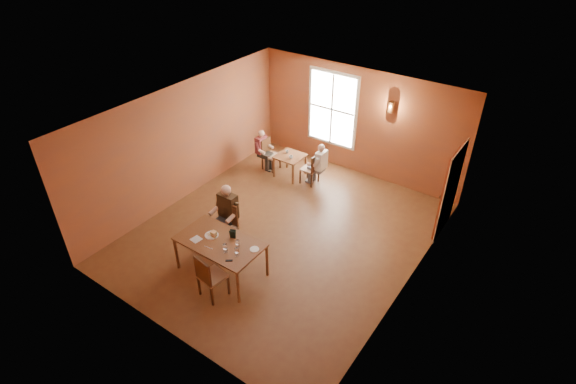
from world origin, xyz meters
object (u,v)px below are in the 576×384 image
Objects in this scene: diner_maroon at (270,151)px; chair_diner_main at (224,227)px; chair_empty at (213,275)px; chair_diner_maroon at (271,155)px; main_table at (221,257)px; diner_main at (222,222)px; chair_diner_white at (310,168)px; diner_white at (311,164)px; second_table at (290,166)px.

chair_diner_main is at bearing 20.26° from diner_maroon.
chair_diner_maroon is at bearing 122.41° from chair_empty.
diner_main reaches higher than main_table.
chair_diner_white is 0.81× the size of diner_maroon.
diner_white reaches higher than chair_empty.
chair_diner_maroon is at bearing 90.00° from chair_diner_white.
diner_main is 1.94× the size of second_table.
chair_diner_maroon is (-2.00, 4.55, -0.06)m from chair_empty.
second_table is at bearing 90.00° from chair_diner_maroon.
chair_empty is 0.90× the size of diner_maroon.
chair_empty is (0.80, -1.22, -0.02)m from chair_diner_main.
chair_diner_maroon is (-1.33, 0.00, -0.14)m from diner_white.
second_table is 0.72m from diner_maroon.
diner_white reaches higher than chair_diner_white.
chair_empty is (0.30, -0.57, 0.10)m from main_table.
chair_diner_white is at bearing 90.00° from diner_white.
chair_empty is 4.98m from chair_diner_maroon.
diner_white is (0.13, 3.33, 0.07)m from chair_diner_main.
diner_main reaches higher than chair_diner_white.
diner_main is at bearing 128.88° from main_table.
main_table is 1.49× the size of diner_white.
second_table is (-1.35, 4.55, -0.19)m from chair_empty.
second_table is at bearing -80.63° from chair_diner_main.
diner_white is at bearing 0.00° from second_table.
chair_diner_main is 0.17m from diner_main.
second_table is 0.61× the size of diner_white.
main_table is at bearing 127.57° from chair_diner_main.
main_table is at bearing 126.60° from chair_empty.
second_table is at bearing -80.72° from diner_main.
chair_diner_white reaches higher than second_table.
diner_white is at bearing -92.22° from diner_main.
chair_diner_white is at bearing 0.00° from second_table.
main_table is 1.56× the size of diner_maroon.
main_table is 4.12m from second_table.
chair_empty is at bearing 23.74° from chair_diner_maroon.
chair_diner_white is (0.65, 0.00, 0.14)m from second_table.
chair_empty is 4.99m from diner_maroon.
chair_diner_white is at bearing 107.45° from chair_empty.
diner_main is at bearing -80.72° from second_table.
diner_main is 3.43m from second_table.
diner_white is at bearing 90.00° from chair_diner_maroon.
chair_diner_white is at bearing -91.73° from chair_diner_main.
chair_diner_white is (-0.40, 3.98, 0.04)m from main_table.
diner_maroon is (-1.36, 0.00, -0.03)m from diner_white.
main_table is 4.00m from diner_white.
diner_main reaches higher than second_table.
chair_diner_main reaches higher than chair_empty.
chair_diner_main is at bearing -90.00° from diner_main.
chair_empty is (0.80, -1.19, -0.19)m from diner_main.
chair_diner_main is 0.75× the size of diner_main.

